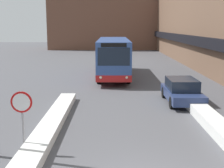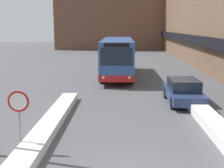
# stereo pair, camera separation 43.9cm
# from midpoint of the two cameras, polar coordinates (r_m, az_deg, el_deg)

# --- Properties ---
(building_backdrop_far) EXTENTS (26.00, 8.00, 14.39)m
(building_backdrop_far) POSITION_cam_midpoint_polar(r_m,az_deg,el_deg) (62.60, 2.33, 13.05)
(building_backdrop_far) COLOR brown
(building_backdrop_far) RESTS_ON ground_plane
(snow_bank_left) EXTENTS (0.90, 15.51, 0.37)m
(snow_bank_left) POSITION_cam_midpoint_polar(r_m,az_deg,el_deg) (12.19, -12.48, -10.26)
(snow_bank_left) COLOR silver
(snow_bank_left) RESTS_ON ground_plane
(snow_bank_right) EXTENTS (0.90, 9.88, 0.49)m
(snow_bank_right) POSITION_cam_midpoint_polar(r_m,az_deg,el_deg) (13.22, 20.74, -8.78)
(snow_bank_right) COLOR silver
(snow_bank_right) RESTS_ON ground_plane
(city_bus) EXTENTS (2.64, 11.52, 3.32)m
(city_bus) POSITION_cam_midpoint_polar(r_m,az_deg,el_deg) (27.85, 1.45, 5.09)
(city_bus) COLOR #335193
(city_bus) RESTS_ON ground_plane
(parked_car_front) EXTENTS (1.88, 4.27, 1.43)m
(parked_car_front) POSITION_cam_midpoint_polar(r_m,az_deg,el_deg) (18.72, 13.60, -1.27)
(parked_car_front) COLOR navy
(parked_car_front) RESTS_ON ground_plane
(stop_sign) EXTENTS (0.76, 0.08, 2.23)m
(stop_sign) POSITION_cam_midpoint_polar(r_m,az_deg,el_deg) (11.46, -15.63, -4.24)
(stop_sign) COLOR gray
(stop_sign) RESTS_ON ground_plane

